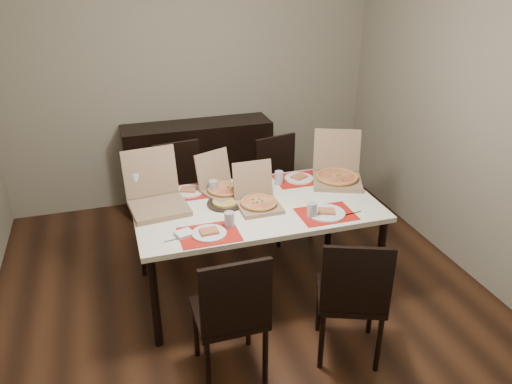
# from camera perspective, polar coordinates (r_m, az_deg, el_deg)

# --- Properties ---
(ground) EXTENTS (3.80, 4.00, 0.02)m
(ground) POSITION_cam_1_polar(r_m,az_deg,el_deg) (3.98, -1.04, -12.56)
(ground) COLOR #3D2213
(ground) RESTS_ON ground
(room_walls) EXTENTS (3.84, 4.02, 2.62)m
(room_walls) POSITION_cam_1_polar(r_m,az_deg,el_deg) (3.62, -3.25, 14.19)
(room_walls) COLOR gray
(room_walls) RESTS_ON ground
(sideboard) EXTENTS (1.50, 0.40, 0.90)m
(sideboard) POSITION_cam_1_polar(r_m,az_deg,el_deg) (5.26, -6.54, 3.09)
(sideboard) COLOR black
(sideboard) RESTS_ON ground
(dining_table) EXTENTS (1.80, 1.00, 0.75)m
(dining_table) POSITION_cam_1_polar(r_m,az_deg,el_deg) (3.77, -0.00, -2.28)
(dining_table) COLOR white
(dining_table) RESTS_ON ground
(chair_near_left) EXTENTS (0.42, 0.42, 0.93)m
(chair_near_left) POSITION_cam_1_polar(r_m,az_deg,el_deg) (3.07, -2.82, -13.56)
(chair_near_left) COLOR black
(chair_near_left) RESTS_ON ground
(chair_near_right) EXTENTS (0.54, 0.54, 0.93)m
(chair_near_right) POSITION_cam_1_polar(r_m,az_deg,el_deg) (3.25, 10.92, -11.43)
(chair_near_right) COLOR black
(chair_near_right) RESTS_ON ground
(chair_far_left) EXTENTS (0.47, 0.47, 0.93)m
(chair_far_left) POSITION_cam_1_polar(r_m,az_deg,el_deg) (4.57, -8.39, 0.23)
(chair_far_left) COLOR black
(chair_far_left) RESTS_ON ground
(chair_far_right) EXTENTS (0.50, 0.50, 0.93)m
(chair_far_right) POSITION_cam_1_polar(r_m,az_deg,el_deg) (4.68, 2.93, 1.10)
(chair_far_right) COLOR black
(chair_far_right) RESTS_ON ground
(setting_near_left) EXTENTS (0.50, 0.30, 0.11)m
(setting_near_left) POSITION_cam_1_polar(r_m,az_deg,el_deg) (3.37, -5.09, -4.33)
(setting_near_left) COLOR red
(setting_near_left) RESTS_ON dining_table
(setting_near_right) EXTENTS (0.46, 0.30, 0.11)m
(setting_near_right) POSITION_cam_1_polar(r_m,az_deg,el_deg) (3.61, 7.64, -2.32)
(setting_near_right) COLOR red
(setting_near_right) RESTS_ON dining_table
(setting_far_left) EXTENTS (0.46, 0.30, 0.11)m
(setting_far_left) POSITION_cam_1_polar(r_m,az_deg,el_deg) (3.94, -7.25, 0.19)
(setting_far_left) COLOR red
(setting_far_left) RESTS_ON dining_table
(setting_far_right) EXTENTS (0.46, 0.30, 0.11)m
(setting_far_right) POSITION_cam_1_polar(r_m,az_deg,el_deg) (4.13, 4.32, 1.58)
(setting_far_right) COLOR red
(setting_far_right) RESTS_ON dining_table
(napkin_loose) EXTENTS (0.14, 0.13, 0.02)m
(napkin_loose) POSITION_cam_1_polar(r_m,az_deg,el_deg) (3.72, -0.08, -1.42)
(napkin_loose) COLOR white
(napkin_loose) RESTS_ON dining_table
(pizza_box_center) EXTENTS (0.31, 0.34, 0.31)m
(pizza_box_center) POSITION_cam_1_polar(r_m,az_deg,el_deg) (3.69, 0.19, -0.91)
(pizza_box_center) COLOR #8A6B4F
(pizza_box_center) RESTS_ON dining_table
(pizza_box_right) EXTENTS (0.52, 0.54, 0.39)m
(pizza_box_right) POSITION_cam_1_polar(r_m,az_deg,el_deg) (4.15, 9.24, 1.99)
(pizza_box_right) COLOR #8A6B4F
(pizza_box_right) RESTS_ON dining_table
(pizza_box_left) EXTENTS (0.45, 0.49, 0.40)m
(pizza_box_left) POSITION_cam_1_polar(r_m,az_deg,el_deg) (3.74, -11.26, -0.84)
(pizza_box_left) COLOR #8A6B4F
(pizza_box_left) RESTS_ON dining_table
(pizza_box_extra) EXTENTS (0.41, 0.43, 0.31)m
(pizza_box_extra) POSITION_cam_1_polar(r_m,az_deg,el_deg) (3.90, -3.87, 0.60)
(pizza_box_extra) COLOR #8A6B4F
(pizza_box_extra) RESTS_ON dining_table
(faina_plate) EXTENTS (0.28, 0.28, 0.03)m
(faina_plate) POSITION_cam_1_polar(r_m,az_deg,el_deg) (3.74, -3.53, -1.25)
(faina_plate) COLOR black
(faina_plate) RESTS_ON dining_table
(dip_bowl) EXTENTS (0.14, 0.14, 0.03)m
(dip_bowl) POSITION_cam_1_polar(r_m,az_deg,el_deg) (3.93, -0.41, 0.29)
(dip_bowl) COLOR white
(dip_bowl) RESTS_ON dining_table
(soda_bottle) EXTENTS (0.09, 0.09, 0.27)m
(soda_bottle) POSITION_cam_1_polar(r_m,az_deg,el_deg) (3.86, -13.63, 0.63)
(soda_bottle) COLOR silver
(soda_bottle) RESTS_ON dining_table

